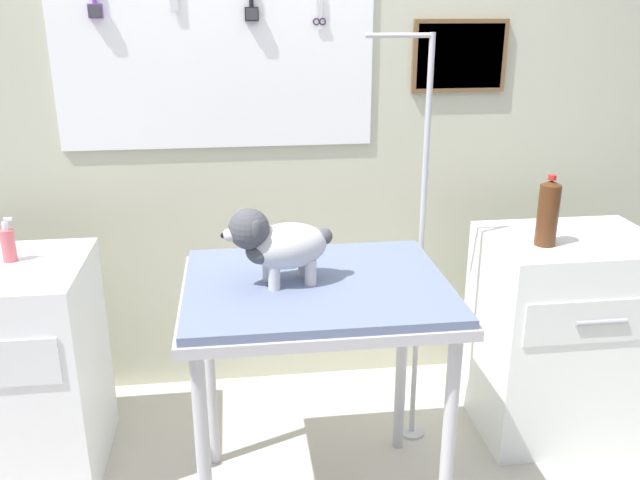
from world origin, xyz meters
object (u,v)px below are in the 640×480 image
Objects in this scene: grooming_table at (317,308)px; pump_bottle_white at (8,244)px; grooming_arm at (418,267)px; cabinet_right at (561,334)px; soda_bottle at (548,213)px; dog at (277,243)px.

grooming_table is 1.16m from pump_bottle_white.
grooming_arm is 9.98× the size of pump_bottle_white.
cabinet_right is at bearing -0.34° from grooming_arm.
grooming_table is 3.22× the size of soda_bottle.
grooming_arm is at bearing -1.43° from pump_bottle_white.
soda_bottle is (0.93, 0.31, 0.20)m from grooming_table.
pump_bottle_white is at bearing 176.94° from soda_bottle.
grooming_arm is at bearing 40.02° from grooming_table.
soda_bottle is at bearing 16.50° from dog.
grooming_table is 0.54× the size of grooming_arm.
pump_bottle_white is (-0.95, 0.42, -0.11)m from dog.
dog is 1.05m from pump_bottle_white.
pump_bottle_white is (-1.53, 0.04, 0.15)m from grooming_arm.
pump_bottle_white is 2.02m from soda_bottle.
grooming_arm reaches higher than soda_bottle.
cabinet_right is at bearing 17.29° from dog.
dog is (-0.13, -0.00, 0.23)m from grooming_table.
grooming_table is 0.59m from grooming_arm.
pump_bottle_white is (-1.08, 0.42, 0.13)m from grooming_table.
cabinet_right is 2.23m from pump_bottle_white.
dog is 1.10m from soda_bottle.
grooming_arm is 0.74m from dog.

